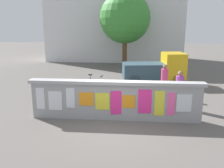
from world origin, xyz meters
TOP-DOWN VIEW (x-y plane):
  - ground at (0.00, 8.00)m, footprint 60.00×60.00m
  - poster_wall at (0.00, -0.00)m, footprint 6.50×0.42m
  - auto_rickshaw_truck at (2.01, 5.96)m, footprint 3.78×2.00m
  - motorcycle at (-1.52, 1.77)m, footprint 1.90×0.56m
  - bicycle_near at (-1.46, 3.73)m, footprint 1.69×0.46m
  - bicycle_far at (0.94, 2.28)m, footprint 1.69×0.47m
  - person_walking at (2.61, 1.56)m, footprint 0.48×0.48m
  - person_bystander at (2.16, 3.22)m, footprint 0.36×0.36m
  - tree_roadside at (-0.16, 11.63)m, footprint 4.05×4.05m
  - building_background at (-1.33, 16.04)m, footprint 13.05×4.78m

SIDE VIEW (x-z plane):
  - ground at x=0.00m, z-range 0.00..0.00m
  - bicycle_near at x=-1.46m, z-range -0.11..0.84m
  - bicycle_far at x=0.94m, z-range -0.11..0.84m
  - motorcycle at x=-1.52m, z-range 0.03..0.90m
  - poster_wall at x=0.00m, z-range 0.02..1.52m
  - auto_rickshaw_truck at x=2.01m, z-range -0.02..1.83m
  - person_walking at x=2.61m, z-range 0.18..1.80m
  - person_bystander at x=2.16m, z-range 0.18..1.80m
  - building_background at x=-1.33m, z-range 0.02..7.58m
  - tree_roadside at x=-0.16m, z-range 0.96..6.96m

